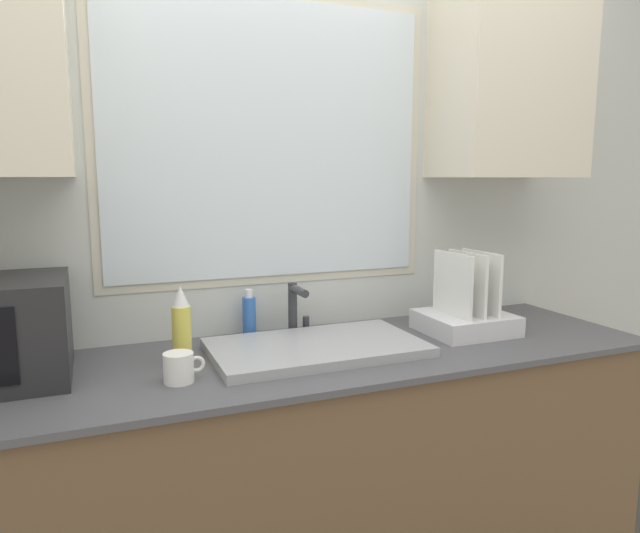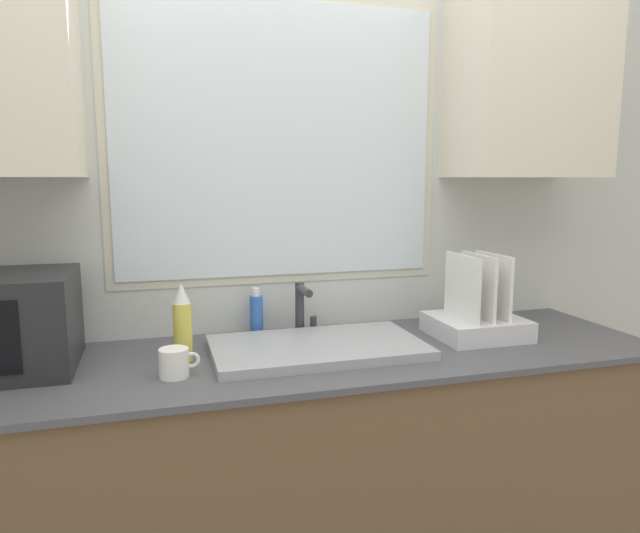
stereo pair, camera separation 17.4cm
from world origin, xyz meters
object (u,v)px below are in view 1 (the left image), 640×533
object	(u,v)px
mug_near_sink	(179,367)
dish_rack	(466,314)
faucet	(296,305)
spray_bottle	(182,327)
soap_bottle	(249,316)

from	to	relation	value
mug_near_sink	dish_rack	bearing A→B (deg)	7.23
dish_rack	mug_near_sink	bearing A→B (deg)	-172.77
dish_rack	mug_near_sink	world-z (taller)	dish_rack
faucet	spray_bottle	distance (m)	0.45
spray_bottle	mug_near_sink	distance (m)	0.17
soap_bottle	mug_near_sink	distance (m)	0.47
spray_bottle	mug_near_sink	bearing A→B (deg)	-101.89
spray_bottle	mug_near_sink	xyz separation A→B (m)	(-0.03, -0.15, -0.07)
soap_bottle	faucet	bearing A→B (deg)	-18.10
faucet	spray_bottle	size ratio (longest dim) A/B	0.78
faucet	dish_rack	bearing A→B (deg)	-18.06
faucet	soap_bottle	xyz separation A→B (m)	(-0.15, 0.05, -0.03)
faucet	soap_bottle	distance (m)	0.17
dish_rack	soap_bottle	size ratio (longest dim) A/B	1.79
faucet	mug_near_sink	size ratio (longest dim) A/B	1.65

